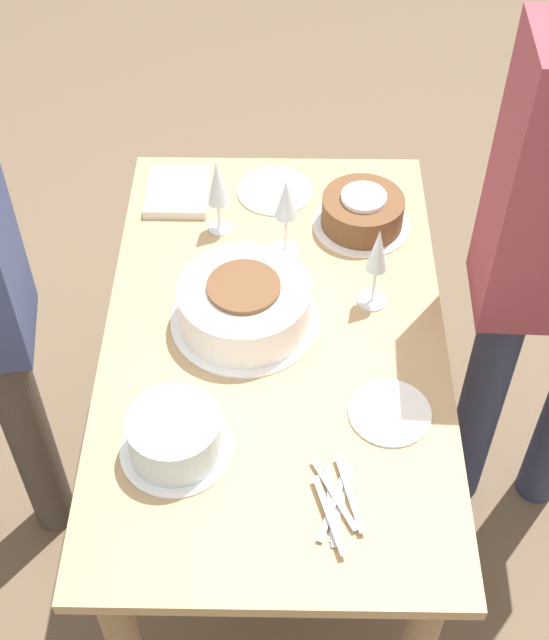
% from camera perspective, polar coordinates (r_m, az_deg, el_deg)
% --- Properties ---
extents(ground_plane, '(12.00, 12.00, 0.00)m').
position_cam_1_polar(ground_plane, '(2.57, 0.00, -12.22)').
color(ground_plane, brown).
extents(dining_table, '(1.26, 0.75, 0.76)m').
position_cam_1_polar(dining_table, '(2.06, 0.00, -3.60)').
color(dining_table, tan).
rests_on(dining_table, ground_plane).
extents(cake_center_white, '(0.33, 0.33, 0.12)m').
position_cam_1_polar(cake_center_white, '(1.94, -1.95, 0.98)').
color(cake_center_white, white).
rests_on(cake_center_white, dining_table).
extents(cake_front_chocolate, '(0.24, 0.24, 0.09)m').
position_cam_1_polar(cake_front_chocolate, '(2.19, 5.65, 6.90)').
color(cake_front_chocolate, white).
rests_on(cake_front_chocolate, dining_table).
extents(cake_back_decorated, '(0.22, 0.22, 0.10)m').
position_cam_1_polar(cake_back_decorated, '(1.74, -6.42, -7.39)').
color(cake_back_decorated, white).
rests_on(cake_back_decorated, dining_table).
extents(wine_glass_near, '(0.06, 0.06, 0.20)m').
position_cam_1_polar(wine_glass_near, '(2.11, -3.69, 8.61)').
color(wine_glass_near, silver).
rests_on(wine_glass_near, dining_table).
extents(wine_glass_far, '(0.07, 0.07, 0.21)m').
position_cam_1_polar(wine_glass_far, '(2.04, 0.73, 7.49)').
color(wine_glass_far, silver).
rests_on(wine_glass_far, dining_table).
extents(wine_glass_extra, '(0.07, 0.07, 0.21)m').
position_cam_1_polar(wine_glass_extra, '(1.93, 6.60, 4.15)').
color(wine_glass_extra, silver).
rests_on(wine_glass_extra, dining_table).
extents(dessert_plate_left, '(0.17, 0.17, 0.01)m').
position_cam_1_polar(dessert_plate_left, '(1.83, 7.38, -5.91)').
color(dessert_plate_left, white).
rests_on(dessert_plate_left, dining_table).
extents(dessert_plate_right, '(0.19, 0.19, 0.01)m').
position_cam_1_polar(dessert_plate_right, '(2.30, 0.00, 8.27)').
color(dessert_plate_right, white).
rests_on(dessert_plate_right, dining_table).
extents(fork_pile, '(0.21, 0.10, 0.02)m').
position_cam_1_polar(fork_pile, '(1.70, 3.99, -11.55)').
color(fork_pile, silver).
rests_on(fork_pile, dining_table).
extents(napkin_stack, '(0.18, 0.16, 0.02)m').
position_cam_1_polar(napkin_stack, '(2.30, -6.22, 8.15)').
color(napkin_stack, silver).
rests_on(napkin_stack, dining_table).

